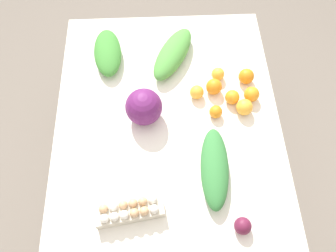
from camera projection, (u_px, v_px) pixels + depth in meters
ground_plane at (168, 178)px, 2.27m from camera, size 8.00×8.00×0.00m
dining_table at (168, 135)px, 1.66m from camera, size 1.47×1.10×0.77m
cabbage_purple at (144, 107)px, 1.54m from camera, size 0.18×0.18×0.18m
egg_carton at (129, 210)px, 1.36m from camera, size 0.13×0.30×0.09m
greens_bunch_beet_tops at (108, 52)px, 1.74m from camera, size 0.33×0.17×0.09m
greens_bunch_chard at (173, 54)px, 1.73m from camera, size 0.39×0.29×0.10m
greens_bunch_scallion at (215, 168)px, 1.44m from camera, size 0.39×0.15×0.10m
beet_root at (243, 226)px, 1.34m from camera, size 0.07×0.07×0.07m
orange_0 at (214, 87)px, 1.65m from camera, size 0.08×0.08×0.08m
orange_1 at (232, 97)px, 1.62m from camera, size 0.07×0.07×0.07m
orange_2 at (246, 76)px, 1.68m from camera, size 0.08×0.08×0.08m
orange_3 at (197, 92)px, 1.64m from camera, size 0.07×0.07×0.07m
orange_4 at (218, 74)px, 1.69m from camera, size 0.07×0.07×0.07m
orange_5 at (244, 107)px, 1.59m from camera, size 0.08×0.08×0.08m
orange_6 at (216, 112)px, 1.59m from camera, size 0.06×0.06×0.06m
orange_7 at (252, 94)px, 1.63m from camera, size 0.08×0.08×0.08m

